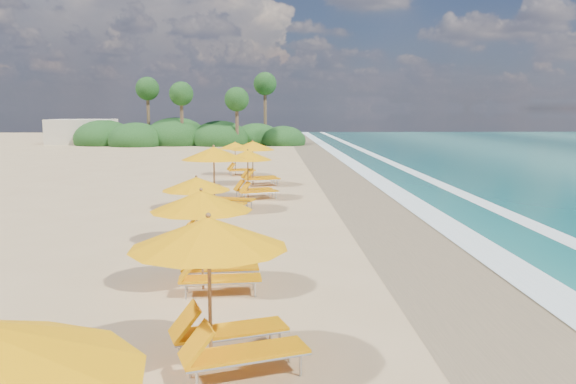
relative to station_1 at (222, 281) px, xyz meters
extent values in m
plane|color=tan|center=(1.39, 10.89, -1.38)|extent=(160.00, 160.00, 0.00)
cube|color=#8E7755|center=(5.39, 10.89, -1.38)|extent=(4.00, 160.00, 0.01)
cube|color=white|center=(6.89, 10.89, -1.35)|extent=(1.20, 160.00, 0.01)
cube|color=white|center=(9.89, 10.89, -1.36)|extent=(0.80, 160.00, 0.01)
cylinder|color=olive|center=(-0.18, -0.06, -0.20)|extent=(0.06, 0.06, 2.37)
cone|color=#FFA105|center=(-0.18, -0.06, 0.78)|extent=(3.06, 3.06, 0.48)
sphere|color=olive|center=(-0.18, -0.06, 1.04)|extent=(0.08, 0.08, 0.08)
cylinder|color=olive|center=(-0.75, 3.98, -0.28)|extent=(0.06, 0.06, 2.20)
cone|color=#FFA105|center=(-0.75, 3.98, 0.63)|extent=(2.43, 2.43, 0.44)
sphere|color=olive|center=(-0.75, 3.98, 0.87)|extent=(0.08, 0.08, 0.08)
cylinder|color=olive|center=(-1.41, 8.44, -0.39)|extent=(0.05, 0.05, 1.99)
cone|color=#FFA105|center=(-1.41, 8.44, 0.43)|extent=(2.29, 2.29, 0.40)
sphere|color=olive|center=(-1.41, 8.44, 0.65)|extent=(0.07, 0.07, 0.07)
cylinder|color=olive|center=(-1.42, 14.15, -0.14)|extent=(0.06, 0.06, 2.50)
cone|color=#FFA105|center=(-1.42, 14.15, 0.90)|extent=(3.23, 3.23, 0.50)
sphere|color=olive|center=(-1.42, 14.15, 1.18)|extent=(0.09, 0.09, 0.09)
cylinder|color=olive|center=(-0.19, 17.24, -0.32)|extent=(0.05, 0.05, 2.14)
cone|color=#FFA105|center=(-0.19, 17.24, 0.57)|extent=(2.81, 2.81, 0.43)
sphere|color=olive|center=(-0.19, 17.24, 0.81)|extent=(0.08, 0.08, 0.08)
cylinder|color=olive|center=(-0.09, 21.82, -0.24)|extent=(0.06, 0.06, 2.29)
cone|color=#FFA105|center=(-0.09, 21.82, 0.71)|extent=(2.84, 2.84, 0.46)
sphere|color=olive|center=(-0.09, 21.82, 0.97)|extent=(0.08, 0.08, 0.08)
cylinder|color=olive|center=(-1.28, 26.52, -0.39)|extent=(0.05, 0.05, 1.98)
cone|color=#FFA105|center=(-1.28, 26.52, 0.43)|extent=(2.39, 2.39, 0.40)
sphere|color=olive|center=(-1.28, 26.52, 0.65)|extent=(0.07, 0.07, 0.07)
ellipsoid|color=#163D14|center=(-4.61, 55.89, -0.76)|extent=(6.40, 6.40, 4.16)
ellipsoid|color=#163D14|center=(-9.61, 56.89, -0.68)|extent=(7.20, 7.20, 4.68)
ellipsoid|color=#163D14|center=(-13.61, 54.89, -0.80)|extent=(6.00, 6.00, 3.90)
ellipsoid|color=#163D14|center=(-0.61, 57.89, -0.84)|extent=(5.60, 5.60, 3.64)
ellipsoid|color=#163D14|center=(-17.61, 56.89, -0.74)|extent=(6.60, 6.60, 4.29)
ellipsoid|color=#163D14|center=(2.39, 55.89, -0.90)|extent=(5.00, 5.00, 3.25)
cylinder|color=brown|center=(-2.61, 53.89, 1.12)|extent=(0.36, 0.36, 5.00)
sphere|color=#163D14|center=(-2.61, 53.89, 3.62)|extent=(2.60, 2.60, 2.60)
cylinder|color=brown|center=(-8.61, 54.89, 1.42)|extent=(0.36, 0.36, 5.60)
sphere|color=#163D14|center=(-8.61, 54.89, 4.22)|extent=(2.60, 2.60, 2.60)
cylinder|color=brown|center=(-12.61, 56.89, 1.72)|extent=(0.36, 0.36, 6.20)
sphere|color=#163D14|center=(-12.61, 56.89, 4.82)|extent=(2.60, 2.60, 2.60)
cylinder|color=brown|center=(0.39, 57.89, 2.02)|extent=(0.36, 0.36, 6.80)
sphere|color=#163D14|center=(0.39, 57.89, 5.42)|extent=(2.60, 2.60, 2.60)
cube|color=beige|center=(-20.61, 58.89, 0.02)|extent=(7.00, 5.00, 2.80)
camera|label=1|loc=(0.73, -8.68, 2.64)|focal=36.22mm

